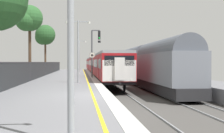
{
  "coord_description": "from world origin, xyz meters",
  "views": [
    {
      "loc": [
        -0.96,
        -15.45,
        1.7
      ],
      "look_at": [
        1.49,
        7.82,
        1.36
      ],
      "focal_mm": 47.87,
      "sensor_mm": 36.0,
      "label": 1
    }
  ],
  "objects_px": {
    "background_tree_right": "(28,20)",
    "platform_lamp_far": "(79,54)",
    "commuter_train_at_platform": "(98,65)",
    "freight_train_adjacent_track": "(146,64)",
    "platform_lamp_mid": "(78,46)",
    "signal_gantry": "(94,48)",
    "speed_limit_sign": "(92,62)",
    "background_tree_left": "(44,36)"
  },
  "relations": [
    {
      "from": "signal_gantry",
      "to": "background_tree_right",
      "type": "xyz_separation_m",
      "value": [
        -7.13,
        -1.75,
        2.9
      ]
    },
    {
      "from": "signal_gantry",
      "to": "platform_lamp_mid",
      "type": "xyz_separation_m",
      "value": [
        -1.77,
        -10.1,
        -0.33
      ]
    },
    {
      "from": "platform_lamp_mid",
      "to": "platform_lamp_far",
      "type": "distance_m",
      "value": 18.37
    },
    {
      "from": "signal_gantry",
      "to": "platform_lamp_mid",
      "type": "distance_m",
      "value": 10.26
    },
    {
      "from": "freight_train_adjacent_track",
      "to": "platform_lamp_mid",
      "type": "bearing_deg",
      "value": -135.33
    },
    {
      "from": "speed_limit_sign",
      "to": "background_tree_left",
      "type": "xyz_separation_m",
      "value": [
        -6.82,
        16.03,
        4.08
      ]
    },
    {
      "from": "commuter_train_at_platform",
      "to": "freight_train_adjacent_track",
      "type": "bearing_deg",
      "value": -79.83
    },
    {
      "from": "commuter_train_at_platform",
      "to": "freight_train_adjacent_track",
      "type": "relative_size",
      "value": 2.25
    },
    {
      "from": "speed_limit_sign",
      "to": "platform_lamp_mid",
      "type": "distance_m",
      "value": 7.26
    },
    {
      "from": "platform_lamp_mid",
      "to": "background_tree_left",
      "type": "distance_m",
      "value": 23.82
    },
    {
      "from": "commuter_train_at_platform",
      "to": "background_tree_right",
      "type": "bearing_deg",
      "value": -112.16
    },
    {
      "from": "commuter_train_at_platform",
      "to": "platform_lamp_mid",
      "type": "xyz_separation_m",
      "value": [
        -3.26,
        -29.51,
        1.78
      ]
    },
    {
      "from": "signal_gantry",
      "to": "speed_limit_sign",
      "type": "bearing_deg",
      "value": -96.58
    },
    {
      "from": "speed_limit_sign",
      "to": "background_tree_left",
      "type": "relative_size",
      "value": 0.36
    },
    {
      "from": "platform_lamp_far",
      "to": "background_tree_right",
      "type": "distance_m",
      "value": 11.85
    },
    {
      "from": "background_tree_left",
      "to": "background_tree_right",
      "type": "xyz_separation_m",
      "value": [
        0.05,
        -14.68,
        0.46
      ]
    },
    {
      "from": "freight_train_adjacent_track",
      "to": "platform_lamp_far",
      "type": "xyz_separation_m",
      "value": [
        -7.26,
        11.19,
        1.41
      ]
    },
    {
      "from": "commuter_train_at_platform",
      "to": "platform_lamp_far",
      "type": "relative_size",
      "value": 12.84
    },
    {
      "from": "platform_lamp_mid",
      "to": "background_tree_right",
      "type": "height_order",
      "value": "background_tree_right"
    },
    {
      "from": "commuter_train_at_platform",
      "to": "signal_gantry",
      "type": "height_order",
      "value": "signal_gantry"
    },
    {
      "from": "freight_train_adjacent_track",
      "to": "platform_lamp_far",
      "type": "bearing_deg",
      "value": 122.97
    },
    {
      "from": "freight_train_adjacent_track",
      "to": "background_tree_left",
      "type": "distance_m",
      "value": 20.75
    },
    {
      "from": "signal_gantry",
      "to": "platform_lamp_far",
      "type": "height_order",
      "value": "signal_gantry"
    },
    {
      "from": "background_tree_left",
      "to": "background_tree_right",
      "type": "height_order",
      "value": "background_tree_right"
    },
    {
      "from": "speed_limit_sign",
      "to": "freight_train_adjacent_track",
      "type": "bearing_deg",
      "value": 1.68
    },
    {
      "from": "speed_limit_sign",
      "to": "background_tree_right",
      "type": "xyz_separation_m",
      "value": [
        -6.77,
        1.35,
        4.54
      ]
    },
    {
      "from": "commuter_train_at_platform",
      "to": "platform_lamp_mid",
      "type": "bearing_deg",
      "value": -96.3
    },
    {
      "from": "freight_train_adjacent_track",
      "to": "background_tree_left",
      "type": "relative_size",
      "value": 3.64
    },
    {
      "from": "signal_gantry",
      "to": "background_tree_right",
      "type": "relative_size",
      "value": 0.69
    },
    {
      "from": "speed_limit_sign",
      "to": "platform_lamp_mid",
      "type": "relative_size",
      "value": 0.54
    },
    {
      "from": "freight_train_adjacent_track",
      "to": "speed_limit_sign",
      "type": "relative_size",
      "value": 10.03
    },
    {
      "from": "freight_train_adjacent_track",
      "to": "background_tree_left",
      "type": "height_order",
      "value": "background_tree_left"
    },
    {
      "from": "platform_lamp_far",
      "to": "background_tree_right",
      "type": "height_order",
      "value": "background_tree_right"
    },
    {
      "from": "freight_train_adjacent_track",
      "to": "platform_lamp_far",
      "type": "relative_size",
      "value": 5.7
    },
    {
      "from": "speed_limit_sign",
      "to": "platform_lamp_far",
      "type": "relative_size",
      "value": 0.57
    },
    {
      "from": "background_tree_right",
      "to": "platform_lamp_far",
      "type": "bearing_deg",
      "value": 61.83
    },
    {
      "from": "platform_lamp_far",
      "to": "commuter_train_at_platform",
      "type": "bearing_deg",
      "value": 73.71
    },
    {
      "from": "background_tree_left",
      "to": "freight_train_adjacent_track",
      "type": "bearing_deg",
      "value": -51.38
    },
    {
      "from": "freight_train_adjacent_track",
      "to": "platform_lamp_mid",
      "type": "relative_size",
      "value": 5.38
    },
    {
      "from": "freight_train_adjacent_track",
      "to": "speed_limit_sign",
      "type": "distance_m",
      "value": 5.86
    },
    {
      "from": "freight_train_adjacent_track",
      "to": "background_tree_right",
      "type": "height_order",
      "value": "background_tree_right"
    },
    {
      "from": "freight_train_adjacent_track",
      "to": "signal_gantry",
      "type": "bearing_deg",
      "value": 151.95
    }
  ]
}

